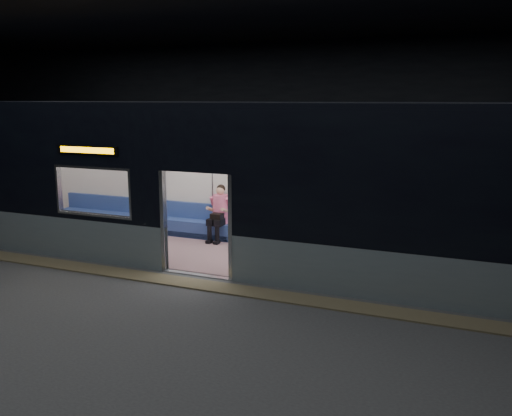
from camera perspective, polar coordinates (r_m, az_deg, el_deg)
The scene contains 7 objects.
station_floor at distance 9.96m, azimuth -9.06°, elevation -8.84°, with size 24.00×14.00×0.01m, color #47494C.
station_envelope at distance 9.34m, azimuth -9.79°, elevation 12.77°, with size 24.00×14.00×5.00m.
tactile_strip at distance 10.39m, azimuth -7.48°, elevation -7.79°, with size 22.80×0.50×0.03m, color #8C7F59.
metro_car at distance 11.69m, azimuth -2.89°, elevation 3.70°, with size 18.00×3.04×3.35m.
passenger at distance 13.07m, azimuth -3.85°, elevation -0.17°, with size 0.44×0.70×1.35m.
handbag at distance 12.89m, azimuth -4.13°, elevation -0.87°, with size 0.27×0.23×0.14m, color black.
transit_map at distance 11.96m, azimuth 21.93°, elevation 1.29°, with size 1.03×0.03×0.67m, color white.
Camera 1 is at (4.92, -7.94, 3.44)m, focal length 38.00 mm.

